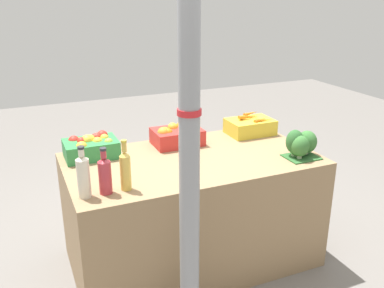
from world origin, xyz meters
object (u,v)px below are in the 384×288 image
(juice_bottle_cloudy, at_px, (83,176))
(juice_bottle_ruby, at_px, (105,174))
(orange_crate, at_px, (177,135))
(apple_crate, at_px, (91,146))
(support_pole, at_px, (189,136))
(broccoli_pile, at_px, (300,144))
(carrot_crate, at_px, (250,126))
(juice_bottle_golden, at_px, (125,169))

(juice_bottle_cloudy, xyz_separation_m, juice_bottle_ruby, (0.12, -0.00, -0.01))
(juice_bottle_cloudy, height_order, juice_bottle_ruby, juice_bottle_cloudy)
(orange_crate, height_order, juice_bottle_ruby, juice_bottle_ruby)
(apple_crate, bearing_deg, juice_bottle_cloudy, -104.32)
(apple_crate, relative_size, orange_crate, 1.00)
(support_pole, distance_m, broccoli_pile, 1.10)
(support_pole, height_order, carrot_crate, support_pole)
(carrot_crate, xyz_separation_m, juice_bottle_golden, (-1.15, -0.58, 0.06))
(support_pole, relative_size, broccoli_pile, 10.14)
(orange_crate, bearing_deg, apple_crate, 179.44)
(carrot_crate, relative_size, juice_bottle_ruby, 1.30)
(juice_bottle_cloudy, bearing_deg, broccoli_pile, 0.90)
(juice_bottle_golden, bearing_deg, support_pole, -58.69)
(orange_crate, bearing_deg, juice_bottle_cloudy, -142.84)
(apple_crate, height_order, broccoli_pile, broccoli_pile)
(broccoli_pile, height_order, juice_bottle_golden, juice_bottle_golden)
(orange_crate, height_order, carrot_crate, carrot_crate)
(apple_crate, relative_size, juice_bottle_cloudy, 1.19)
(orange_crate, distance_m, juice_bottle_ruby, 0.87)
(apple_crate, distance_m, orange_crate, 0.62)
(juice_bottle_cloudy, bearing_deg, orange_crate, 37.16)
(support_pole, distance_m, juice_bottle_ruby, 0.59)
(broccoli_pile, xyz_separation_m, juice_bottle_ruby, (-1.32, -0.02, 0.02))
(carrot_crate, height_order, juice_bottle_cloudy, juice_bottle_cloudy)
(apple_crate, xyz_separation_m, juice_bottle_golden, (0.08, -0.59, 0.05))
(orange_crate, xyz_separation_m, carrot_crate, (0.61, -0.00, -0.01))
(carrot_crate, distance_m, juice_bottle_cloudy, 1.50)
(juice_bottle_ruby, bearing_deg, juice_bottle_cloudy, 180.00)
(juice_bottle_golden, bearing_deg, juice_bottle_cloudy, 180.00)
(carrot_crate, height_order, juice_bottle_golden, juice_bottle_golden)
(apple_crate, height_order, orange_crate, same)
(apple_crate, height_order, juice_bottle_ruby, juice_bottle_ruby)
(orange_crate, bearing_deg, juice_bottle_golden, -132.67)
(support_pole, height_order, apple_crate, support_pole)
(broccoli_pile, bearing_deg, support_pole, -157.79)
(broccoli_pile, bearing_deg, juice_bottle_golden, -178.93)
(juice_bottle_cloudy, bearing_deg, support_pole, -39.28)
(orange_crate, relative_size, carrot_crate, 1.00)
(carrot_crate, distance_m, juice_bottle_golden, 1.29)
(apple_crate, distance_m, juice_bottle_cloudy, 0.61)
(apple_crate, xyz_separation_m, broccoli_pile, (1.28, -0.56, 0.02))
(apple_crate, bearing_deg, broccoli_pile, -23.69)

